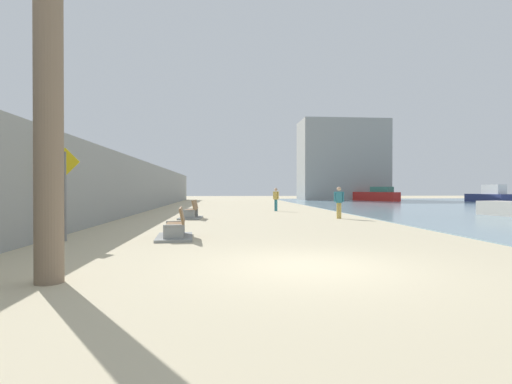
# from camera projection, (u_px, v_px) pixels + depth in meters

# --- Properties ---
(ground_plane) EXTENTS (120.00, 120.00, 0.00)m
(ground_plane) POSITION_uv_depth(u_px,v_px,m) (249.00, 212.00, 25.74)
(ground_plane) COLOR #C6B793
(seawall) EXTENTS (0.80, 64.00, 3.47)m
(seawall) POSITION_uv_depth(u_px,v_px,m) (134.00, 186.00, 25.08)
(seawall) COLOR gray
(seawall) RESTS_ON ground
(bench_near) EXTENTS (1.27, 2.18, 0.98)m
(bench_near) POSITION_uv_depth(u_px,v_px,m) (176.00, 231.00, 12.23)
(bench_near) COLOR gray
(bench_near) RESTS_ON ground
(bench_far) EXTENTS (1.21, 2.16, 0.98)m
(bench_far) POSITION_uv_depth(u_px,v_px,m) (191.00, 214.00, 20.41)
(bench_far) COLOR gray
(bench_far) RESTS_ON ground
(person_walking) EXTENTS (0.52, 0.23, 1.68)m
(person_walking) POSITION_uv_depth(u_px,v_px,m) (339.00, 200.00, 20.35)
(person_walking) COLOR gold
(person_walking) RESTS_ON ground
(person_standing) EXTENTS (0.37, 0.43, 1.63)m
(person_standing) POSITION_uv_depth(u_px,v_px,m) (276.00, 198.00, 27.28)
(person_standing) COLOR teal
(person_standing) RESTS_ON ground
(boat_far_right) EXTENTS (2.83, 5.41, 2.03)m
(boat_far_right) POSITION_uv_depth(u_px,v_px,m) (490.00, 196.00, 45.29)
(boat_far_right) COLOR navy
(boat_far_right) RESTS_ON water_bay
(boat_distant) EXTENTS (4.33, 6.50, 1.80)m
(boat_distant) POSITION_uv_depth(u_px,v_px,m) (376.00, 195.00, 49.51)
(boat_distant) COLOR red
(boat_distant) RESTS_ON water_bay
(pedestrian_sign) EXTENTS (0.85, 0.08, 2.80)m
(pedestrian_sign) POSITION_uv_depth(u_px,v_px,m) (65.00, 183.00, 11.58)
(pedestrian_sign) COLOR slate
(pedestrian_sign) RESTS_ON ground
(harbor_building) EXTENTS (12.00, 6.00, 11.17)m
(harbor_building) POSITION_uv_depth(u_px,v_px,m) (342.00, 161.00, 54.88)
(harbor_building) COLOR gray
(harbor_building) RESTS_ON ground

